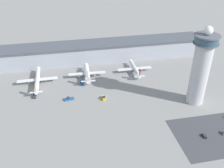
% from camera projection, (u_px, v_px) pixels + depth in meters
% --- Properties ---
extents(ground_plane, '(1000.00, 1000.00, 0.00)m').
position_uv_depth(ground_plane, '(105.00, 98.00, 200.89)').
color(ground_plane, gray).
extents(terminal_building, '(230.13, 25.00, 19.56)m').
position_uv_depth(terminal_building, '(93.00, 52.00, 254.51)').
color(terminal_building, '#A3A8B2').
rests_on(terminal_building, ground).
extents(control_tower, '(17.85, 17.85, 60.97)m').
position_uv_depth(control_tower, '(201.00, 68.00, 181.48)').
color(control_tower, '#BCBCC1').
rests_on(control_tower, ground).
extents(parking_lot_surface, '(64.00, 40.00, 0.01)m').
position_uv_depth(parking_lot_surface, '(222.00, 133.00, 165.10)').
color(parking_lot_surface, '#424247').
rests_on(parking_lot_surface, ground).
extents(airplane_gate_alpha, '(34.55, 43.64, 11.95)m').
position_uv_depth(airplane_gate_alpha, '(37.00, 80.00, 217.38)').
color(airplane_gate_alpha, white).
rests_on(airplane_gate_alpha, ground).
extents(airplane_gate_bravo, '(33.85, 32.49, 14.07)m').
position_uv_depth(airplane_gate_bravo, '(87.00, 73.00, 226.72)').
color(airplane_gate_bravo, silver).
rests_on(airplane_gate_bravo, ground).
extents(airplane_gate_charlie, '(32.88, 33.48, 11.28)m').
position_uv_depth(airplane_gate_charlie, '(135.00, 69.00, 235.99)').
color(airplane_gate_charlie, silver).
rests_on(airplane_gate_charlie, ground).
extents(service_truck_catering, '(5.73, 8.80, 3.10)m').
position_uv_depth(service_truck_catering, '(82.00, 83.00, 219.37)').
color(service_truck_catering, black).
rests_on(service_truck_catering, ground).
extents(service_truck_fuel, '(3.29, 6.13, 2.83)m').
position_uv_depth(service_truck_fuel, '(104.00, 98.00, 199.00)').
color(service_truck_fuel, black).
rests_on(service_truck_fuel, ground).
extents(service_truck_baggage, '(2.72, 8.20, 3.01)m').
position_uv_depth(service_truck_baggage, '(35.00, 95.00, 202.52)').
color(service_truck_baggage, black).
rests_on(service_truck_baggage, ground).
extents(service_truck_water, '(7.72, 3.56, 2.73)m').
position_uv_depth(service_truck_water, '(69.00, 99.00, 197.87)').
color(service_truck_water, black).
rests_on(service_truck_water, ground).
extents(car_navy_sedan, '(2.03, 4.35, 1.44)m').
position_uv_depth(car_navy_sedan, '(204.00, 136.00, 162.21)').
color(car_navy_sedan, black).
rests_on(car_navy_sedan, ground).
extents(car_maroon_suv, '(1.83, 4.28, 1.36)m').
position_uv_depth(car_maroon_suv, '(223.00, 133.00, 164.60)').
color(car_maroon_suv, black).
rests_on(car_maroon_suv, ground).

